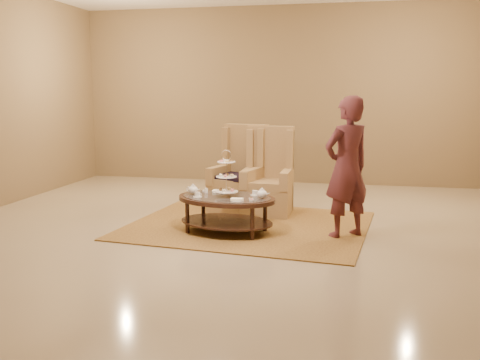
% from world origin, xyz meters
% --- Properties ---
extents(ground, '(8.00, 8.00, 0.00)m').
position_xyz_m(ground, '(0.00, 0.00, 0.00)').
color(ground, tan).
rests_on(ground, ground).
extents(ceiling, '(8.00, 8.00, 0.02)m').
position_xyz_m(ceiling, '(0.00, 0.00, 0.00)').
color(ceiling, silver).
rests_on(ceiling, ground).
extents(wall_back, '(8.00, 0.04, 3.50)m').
position_xyz_m(wall_back, '(0.00, 4.00, 1.75)').
color(wall_back, olive).
rests_on(wall_back, ground).
extents(rug, '(3.45, 2.98, 0.02)m').
position_xyz_m(rug, '(0.13, 0.31, 0.01)').
color(rug, '#A17F39').
rests_on(rug, ground).
extents(tea_table, '(1.44, 1.12, 1.09)m').
position_xyz_m(tea_table, '(-0.08, -0.12, 0.40)').
color(tea_table, black).
rests_on(tea_table, ground).
extents(armchair_left, '(0.88, 0.90, 1.33)m').
position_xyz_m(armchair_left, '(-0.18, 1.26, 0.45)').
color(armchair_left, '#A9844F').
rests_on(armchair_left, ground).
extents(armchair_right, '(0.71, 0.74, 1.31)m').
position_xyz_m(armchair_right, '(0.27, 1.15, 0.44)').
color(armchair_right, '#A9844F').
rests_on(armchair_right, ground).
extents(person, '(0.77, 0.74, 1.78)m').
position_xyz_m(person, '(1.44, 0.00, 0.89)').
color(person, '#4F2126').
rests_on(person, ground).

